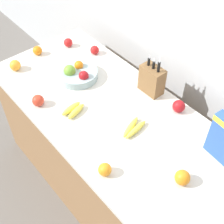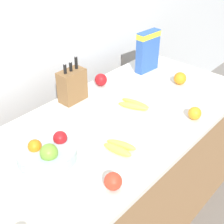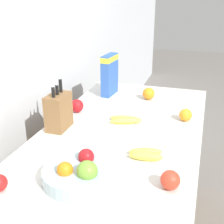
{
  "view_description": "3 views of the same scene",
  "coord_description": "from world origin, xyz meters",
  "px_view_note": "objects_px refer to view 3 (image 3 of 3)",
  "views": [
    {
      "loc": [
        1.04,
        -0.87,
        2.31
      ],
      "look_at": [
        0.08,
        -0.06,
        0.98
      ],
      "focal_mm": 50.0,
      "sensor_mm": 36.0,
      "label": 1
    },
    {
      "loc": [
        -1.03,
        -0.91,
        1.86
      ],
      "look_at": [
        -0.02,
        -0.02,
        0.96
      ],
      "focal_mm": 50.0,
      "sensor_mm": 36.0,
      "label": 2
    },
    {
      "loc": [
        -1.36,
        -0.4,
        1.6
      ],
      "look_at": [
        0.07,
        0.05,
        0.99
      ],
      "focal_mm": 50.0,
      "sensor_mm": 36.0,
      "label": 3
    }
  ],
  "objects_px": {
    "knife_block": "(59,111)",
    "orange_back_center": "(149,94)",
    "apple_middle": "(77,106)",
    "banana_bunch_right": "(126,120)",
    "fruit_bowl": "(79,173)",
    "cereal_box": "(110,73)",
    "banana_bunch_left": "(146,154)",
    "orange_mid_right": "(186,115)",
    "apple_leftmost": "(170,180)"
  },
  "relations": [
    {
      "from": "orange_mid_right",
      "to": "banana_bunch_left",
      "type": "bearing_deg",
      "value": 164.24
    },
    {
      "from": "cereal_box",
      "to": "apple_leftmost",
      "type": "bearing_deg",
      "value": -145.32
    },
    {
      "from": "fruit_bowl",
      "to": "banana_bunch_left",
      "type": "bearing_deg",
      "value": -40.1
    },
    {
      "from": "banana_bunch_right",
      "to": "apple_leftmost",
      "type": "relative_size",
      "value": 2.48
    },
    {
      "from": "fruit_bowl",
      "to": "banana_bunch_left",
      "type": "distance_m",
      "value": 0.34
    },
    {
      "from": "fruit_bowl",
      "to": "orange_mid_right",
      "type": "relative_size",
      "value": 3.88
    },
    {
      "from": "cereal_box",
      "to": "orange_mid_right",
      "type": "height_order",
      "value": "cereal_box"
    },
    {
      "from": "fruit_bowl",
      "to": "orange_mid_right",
      "type": "bearing_deg",
      "value": -25.58
    },
    {
      "from": "orange_mid_right",
      "to": "orange_back_center",
      "type": "height_order",
      "value": "orange_back_center"
    },
    {
      "from": "fruit_bowl",
      "to": "apple_leftmost",
      "type": "relative_size",
      "value": 3.67
    },
    {
      "from": "knife_block",
      "to": "apple_middle",
      "type": "height_order",
      "value": "knife_block"
    },
    {
      "from": "orange_back_center",
      "to": "apple_middle",
      "type": "bearing_deg",
      "value": 133.5
    },
    {
      "from": "cereal_box",
      "to": "banana_bunch_right",
      "type": "distance_m",
      "value": 0.52
    },
    {
      "from": "apple_middle",
      "to": "apple_leftmost",
      "type": "distance_m",
      "value": 0.89
    },
    {
      "from": "apple_leftmost",
      "to": "orange_mid_right",
      "type": "distance_m",
      "value": 0.67
    },
    {
      "from": "apple_leftmost",
      "to": "banana_bunch_right",
      "type": "bearing_deg",
      "value": 30.28
    },
    {
      "from": "knife_block",
      "to": "orange_back_center",
      "type": "relative_size",
      "value": 3.77
    },
    {
      "from": "banana_bunch_left",
      "to": "orange_mid_right",
      "type": "xyz_separation_m",
      "value": [
        0.48,
        -0.13,
        0.02
      ]
    },
    {
      "from": "banana_bunch_left",
      "to": "orange_back_center",
      "type": "xyz_separation_m",
      "value": [
        0.77,
        0.14,
        0.02
      ]
    },
    {
      "from": "cereal_box",
      "to": "fruit_bowl",
      "type": "height_order",
      "value": "cereal_box"
    },
    {
      "from": "knife_block",
      "to": "banana_bunch_left",
      "type": "bearing_deg",
      "value": -108.64
    },
    {
      "from": "banana_bunch_right",
      "to": "knife_block",
      "type": "bearing_deg",
      "value": 118.87
    },
    {
      "from": "banana_bunch_right",
      "to": "orange_mid_right",
      "type": "bearing_deg",
      "value": -68.87
    },
    {
      "from": "fruit_bowl",
      "to": "banana_bunch_right",
      "type": "xyz_separation_m",
      "value": [
        0.61,
        -0.03,
        -0.02
      ]
    },
    {
      "from": "cereal_box",
      "to": "orange_mid_right",
      "type": "xyz_separation_m",
      "value": [
        -0.32,
        -0.56,
        -0.12
      ]
    },
    {
      "from": "apple_leftmost",
      "to": "fruit_bowl",
      "type": "bearing_deg",
      "value": 99.55
    },
    {
      "from": "apple_leftmost",
      "to": "orange_mid_right",
      "type": "bearing_deg",
      "value": -0.02
    },
    {
      "from": "banana_bunch_right",
      "to": "apple_middle",
      "type": "distance_m",
      "value": 0.33
    },
    {
      "from": "banana_bunch_left",
      "to": "apple_leftmost",
      "type": "height_order",
      "value": "apple_leftmost"
    },
    {
      "from": "banana_bunch_right",
      "to": "apple_leftmost",
      "type": "height_order",
      "value": "apple_leftmost"
    },
    {
      "from": "apple_middle",
      "to": "apple_leftmost",
      "type": "bearing_deg",
      "value": -133.59
    },
    {
      "from": "knife_block",
      "to": "banana_bunch_right",
      "type": "distance_m",
      "value": 0.38
    },
    {
      "from": "cereal_box",
      "to": "knife_block",
      "type": "bearing_deg",
      "value": 177.27
    },
    {
      "from": "orange_back_center",
      "to": "fruit_bowl",
      "type": "bearing_deg",
      "value": 175.62
    },
    {
      "from": "fruit_bowl",
      "to": "apple_middle",
      "type": "height_order",
      "value": "fruit_bowl"
    },
    {
      "from": "apple_middle",
      "to": "orange_back_center",
      "type": "xyz_separation_m",
      "value": [
        0.35,
        -0.37,
        0.0
      ]
    },
    {
      "from": "banana_bunch_right",
      "to": "fruit_bowl",
      "type": "bearing_deg",
      "value": 177.21
    },
    {
      "from": "cereal_box",
      "to": "orange_mid_right",
      "type": "relative_size",
      "value": 3.92
    },
    {
      "from": "fruit_bowl",
      "to": "banana_bunch_right",
      "type": "bearing_deg",
      "value": -2.79
    },
    {
      "from": "cereal_box",
      "to": "banana_bunch_left",
      "type": "xyz_separation_m",
      "value": [
        -0.79,
        -0.42,
        -0.14
      ]
    },
    {
      "from": "apple_middle",
      "to": "orange_back_center",
      "type": "bearing_deg",
      "value": -46.5
    },
    {
      "from": "fruit_bowl",
      "to": "banana_bunch_left",
      "type": "relative_size",
      "value": 1.7
    },
    {
      "from": "banana_bunch_left",
      "to": "apple_leftmost",
      "type": "relative_size",
      "value": 2.16
    },
    {
      "from": "apple_middle",
      "to": "orange_back_center",
      "type": "relative_size",
      "value": 0.99
    },
    {
      "from": "banana_bunch_right",
      "to": "orange_back_center",
      "type": "bearing_deg",
      "value": -6.67
    },
    {
      "from": "banana_bunch_right",
      "to": "apple_leftmost",
      "type": "distance_m",
      "value": 0.64
    },
    {
      "from": "orange_back_center",
      "to": "cereal_box",
      "type": "bearing_deg",
      "value": 85.36
    },
    {
      "from": "banana_bunch_right",
      "to": "apple_middle",
      "type": "xyz_separation_m",
      "value": [
        0.07,
        0.32,
        0.02
      ]
    },
    {
      "from": "knife_block",
      "to": "cereal_box",
      "type": "distance_m",
      "value": 0.63
    },
    {
      "from": "cereal_box",
      "to": "orange_mid_right",
      "type": "bearing_deg",
      "value": -114.41
    }
  ]
}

